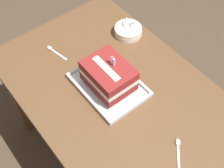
% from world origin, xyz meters
% --- Properties ---
extents(ground_plane, '(8.00, 8.00, 0.00)m').
position_xyz_m(ground_plane, '(0.00, 0.00, 0.00)').
color(ground_plane, '#4C3D2D').
extents(dining_table, '(1.19, 0.79, 0.73)m').
position_xyz_m(dining_table, '(0.00, 0.00, 0.63)').
color(dining_table, brown).
rests_on(dining_table, ground_plane).
extents(foil_tray, '(0.34, 0.25, 0.02)m').
position_xyz_m(foil_tray, '(-0.03, -0.01, 0.74)').
color(foil_tray, silver).
rests_on(foil_tray, dining_table).
extents(birthday_cake, '(0.22, 0.17, 0.17)m').
position_xyz_m(birthday_cake, '(-0.03, -0.01, 0.81)').
color(birthday_cake, maroon).
rests_on(birthday_cake, foil_tray).
extents(bowl_stack, '(0.15, 0.15, 0.09)m').
position_xyz_m(bowl_stack, '(-0.25, 0.29, 0.75)').
color(bowl_stack, silver).
rests_on(bowl_stack, dining_table).
extents(serving_spoon_near_tray, '(0.11, 0.11, 0.01)m').
position_xyz_m(serving_spoon_near_tray, '(0.39, 0.02, 0.73)').
color(serving_spoon_near_tray, silver).
rests_on(serving_spoon_near_tray, dining_table).
extents(serving_spoon_by_bowls, '(0.14, 0.04, 0.01)m').
position_xyz_m(serving_spoon_by_bowls, '(-0.39, -0.10, 0.73)').
color(serving_spoon_by_bowls, silver).
rests_on(serving_spoon_by_bowls, dining_table).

